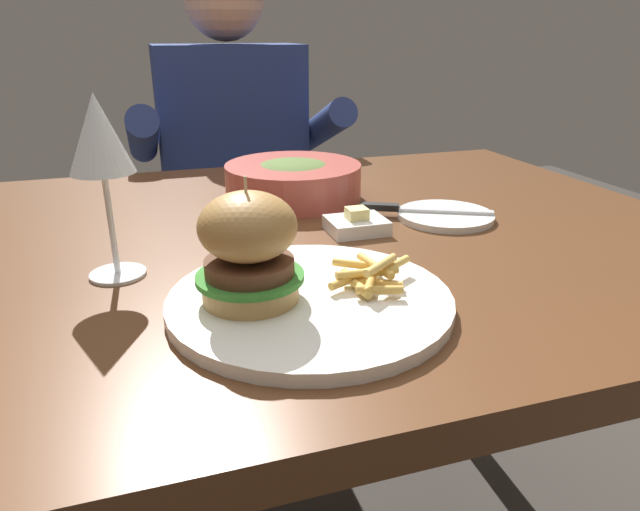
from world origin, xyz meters
The scene contains 10 objects.
dining_table centered at (0.00, 0.00, 0.66)m, with size 1.31×0.90×0.74m.
main_plate centered at (0.00, -0.24, 0.75)m, with size 0.30×0.30×0.01m, color white.
burger_sandwich centered at (-0.06, -0.23, 0.81)m, with size 0.11×0.11×0.13m.
fries_pile centered at (0.07, -0.23, 0.77)m, with size 0.10×0.10×0.03m.
wine_glass centered at (-0.19, -0.09, 0.90)m, with size 0.07×0.07×0.21m.
bread_plate centered at (0.29, -0.01, 0.74)m, with size 0.15×0.15×0.01m, color white.
table_knife centered at (0.24, 0.01, 0.75)m, with size 0.19×0.10×0.01m.
butter_dish centered at (0.13, -0.03, 0.75)m, with size 0.08×0.07×0.04m.
soup_bowl centered at (0.09, 0.17, 0.77)m, with size 0.23×0.23×0.07m.
diner_person centered at (0.08, 0.73, 0.56)m, with size 0.51×0.36×1.18m.
Camera 1 is at (-0.15, -0.75, 1.01)m, focal length 32.00 mm.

